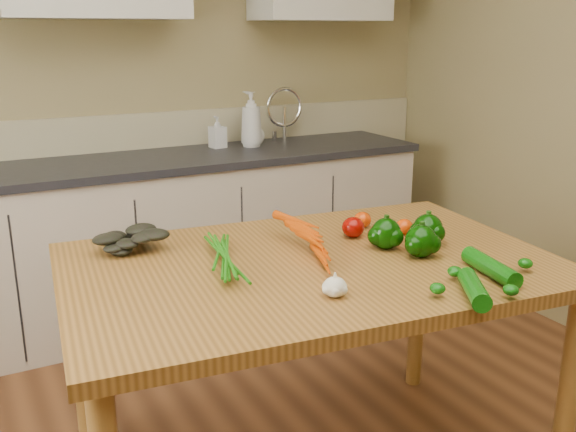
% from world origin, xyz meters
% --- Properties ---
extents(room, '(4.04, 5.04, 2.64)m').
position_xyz_m(room, '(0.00, 0.17, 1.25)').
color(room, brown).
rests_on(room, ground).
extents(counter_run, '(2.84, 0.64, 1.14)m').
position_xyz_m(counter_run, '(0.21, 2.19, 0.46)').
color(counter_run, '#BCAE9C').
rests_on(counter_run, ground).
extents(table, '(1.65, 1.16, 0.83)m').
position_xyz_m(table, '(0.15, 0.60, 0.74)').
color(table, '#99652C').
rests_on(table, ground).
extents(soap_bottle_a, '(0.16, 0.16, 0.31)m').
position_xyz_m(soap_bottle_a, '(0.71, 2.26, 1.06)').
color(soap_bottle_a, silver).
rests_on(soap_bottle_a, counter_run).
extents(soap_bottle_b, '(0.09, 0.09, 0.18)m').
position_xyz_m(soap_bottle_b, '(0.53, 2.32, 0.99)').
color(soap_bottle_b, silver).
rests_on(soap_bottle_b, counter_run).
extents(soap_bottle_c, '(0.14, 0.14, 0.15)m').
position_xyz_m(soap_bottle_c, '(0.76, 2.31, 0.97)').
color(soap_bottle_c, silver).
rests_on(soap_bottle_c, counter_run).
extents(carrot_bunch, '(0.31, 0.25, 0.08)m').
position_xyz_m(carrot_bunch, '(0.09, 0.68, 0.87)').
color(carrot_bunch, '#CE4504').
rests_on(carrot_bunch, table).
extents(leafy_greens, '(0.22, 0.20, 0.11)m').
position_xyz_m(leafy_greens, '(-0.33, 0.99, 0.89)').
color(leafy_greens, black).
rests_on(leafy_greens, table).
extents(garlic_bulb, '(0.07, 0.07, 0.06)m').
position_xyz_m(garlic_bulb, '(0.07, 0.32, 0.86)').
color(garlic_bulb, white).
rests_on(garlic_bulb, table).
extents(pepper_a, '(0.10, 0.10, 0.10)m').
position_xyz_m(pepper_a, '(0.44, 0.59, 0.88)').
color(pepper_a, black).
rests_on(pepper_a, table).
extents(pepper_b, '(0.11, 0.11, 0.11)m').
position_xyz_m(pepper_b, '(0.59, 0.56, 0.88)').
color(pepper_b, black).
rests_on(pepper_b, table).
extents(pepper_c, '(0.11, 0.11, 0.11)m').
position_xyz_m(pepper_c, '(0.49, 0.47, 0.88)').
color(pepper_c, black).
rests_on(pepper_c, table).
extents(tomato_a, '(0.08, 0.08, 0.07)m').
position_xyz_m(tomato_a, '(0.41, 0.74, 0.87)').
color(tomato_a, '#850702').
rests_on(tomato_a, table).
extents(tomato_b, '(0.07, 0.07, 0.06)m').
position_xyz_m(tomato_b, '(0.50, 0.83, 0.86)').
color(tomato_b, '#CB3605').
rests_on(tomato_b, table).
extents(tomato_c, '(0.06, 0.06, 0.06)m').
position_xyz_m(tomato_c, '(0.59, 0.69, 0.86)').
color(tomato_c, '#CB3605').
rests_on(tomato_c, table).
extents(zucchini_a, '(0.10, 0.25, 0.06)m').
position_xyz_m(zucchini_a, '(0.56, 0.23, 0.86)').
color(zucchini_a, '#084A07').
rests_on(zucchini_a, table).
extents(zucchini_b, '(0.15, 0.20, 0.05)m').
position_xyz_m(zucchini_b, '(0.40, 0.13, 0.86)').
color(zucchini_b, '#084A07').
rests_on(zucchini_b, table).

